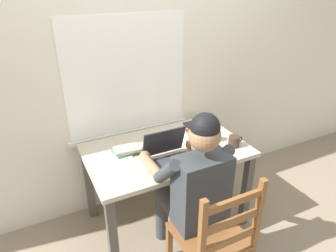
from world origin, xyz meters
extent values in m
plane|color=gray|center=(0.00, 0.00, 0.00)|extent=(8.00, 8.00, 0.00)
cube|color=silver|center=(0.00, 0.47, 1.30)|extent=(6.00, 0.04, 2.60)
cube|color=white|center=(-0.13, 0.44, 1.20)|extent=(1.03, 0.01, 0.96)
cube|color=beige|center=(-0.13, 0.44, 0.70)|extent=(1.09, 0.06, 0.04)
cube|color=#BCB29E|center=(0.00, 0.00, 0.70)|extent=(1.24, 0.77, 0.03)
cube|color=#4C4742|center=(-0.57, -0.34, 0.34)|extent=(0.06, 0.06, 0.68)
cube|color=#4C4742|center=(0.57, -0.34, 0.34)|extent=(0.06, 0.06, 0.68)
cube|color=#4C4742|center=(-0.57, 0.34, 0.34)|extent=(0.06, 0.06, 0.68)
cube|color=#4C4742|center=(0.57, 0.34, 0.34)|extent=(0.06, 0.06, 0.68)
cube|color=#33383D|center=(-0.03, -0.57, 0.71)|extent=(0.34, 0.20, 0.50)
sphere|color=#936B4C|center=(-0.03, -0.57, 1.11)|extent=(0.19, 0.19, 0.19)
sphere|color=black|center=(-0.03, -0.57, 1.16)|extent=(0.17, 0.17, 0.17)
cube|color=black|center=(-0.03, -0.48, 1.14)|extent=(0.13, 0.10, 0.01)
cylinder|color=#38383D|center=(-0.12, -0.37, 0.46)|extent=(0.13, 0.40, 0.13)
cylinder|color=#38383D|center=(0.06, -0.37, 0.46)|extent=(0.13, 0.40, 0.13)
cylinder|color=#38383D|center=(-0.12, -0.17, 0.23)|extent=(0.10, 0.10, 0.46)
cylinder|color=#38383D|center=(0.06, -0.17, 0.23)|extent=(0.10, 0.10, 0.46)
cylinder|color=#33383D|center=(-0.23, -0.48, 0.87)|extent=(0.10, 0.25, 0.25)
cylinder|color=#936B4C|center=(-0.23, -0.25, 0.77)|extent=(0.07, 0.28, 0.07)
sphere|color=#936B4C|center=(-0.22, -0.11, 0.77)|extent=(0.08, 0.08, 0.08)
cylinder|color=#33383D|center=(0.17, -0.48, 0.87)|extent=(0.10, 0.25, 0.25)
cylinder|color=#936B4C|center=(0.17, -0.25, 0.77)|extent=(0.07, 0.28, 0.07)
sphere|color=#936B4C|center=(0.16, -0.11, 0.77)|extent=(0.08, 0.08, 0.08)
cube|color=brown|center=(-0.03, -0.69, 0.45)|extent=(0.42, 0.42, 0.02)
cube|color=brown|center=(0.16, -0.50, 0.22)|extent=(0.04, 0.04, 0.44)
cube|color=brown|center=(-0.22, -0.50, 0.22)|extent=(0.04, 0.04, 0.44)
cube|color=brown|center=(0.16, -0.88, 0.70)|extent=(0.04, 0.04, 0.48)
cube|color=brown|center=(-0.22, -0.88, 0.70)|extent=(0.04, 0.04, 0.48)
cube|color=brown|center=(-0.03, -0.88, 0.58)|extent=(0.36, 0.02, 0.04)
cube|color=brown|center=(-0.03, -0.88, 0.72)|extent=(0.36, 0.02, 0.04)
cube|color=brown|center=(-0.03, -0.88, 0.86)|extent=(0.36, 0.02, 0.04)
cube|color=#232328|center=(-0.07, -0.24, 0.73)|extent=(0.33, 0.23, 0.02)
cube|color=#38383D|center=(-0.07, -0.24, 0.74)|extent=(0.29, 0.17, 0.00)
cube|color=#232328|center=(-0.07, -0.09, 0.84)|extent=(0.33, 0.07, 0.21)
cube|color=silver|center=(-0.07, -0.09, 0.84)|extent=(0.29, 0.06, 0.18)
ellipsoid|color=black|center=(0.22, -0.25, 0.74)|extent=(0.06, 0.10, 0.03)
cylinder|color=beige|center=(0.27, -0.01, 0.77)|extent=(0.08, 0.08, 0.10)
torus|color=beige|center=(0.32, -0.01, 0.78)|extent=(0.05, 0.01, 0.05)
cylinder|color=#2D384C|center=(0.40, -0.06, 0.76)|extent=(0.08, 0.08, 0.09)
torus|color=#2D384C|center=(0.45, -0.06, 0.77)|extent=(0.05, 0.01, 0.05)
cylinder|color=#38281E|center=(0.49, -0.21, 0.76)|extent=(0.09, 0.09, 0.09)
torus|color=#38281E|center=(0.55, -0.21, 0.77)|extent=(0.05, 0.01, 0.05)
cube|color=#38844C|center=(-0.31, 0.08, 0.73)|extent=(0.20, 0.15, 0.03)
cube|color=gray|center=(-0.30, 0.06, 0.76)|extent=(0.21, 0.14, 0.02)
cube|color=white|center=(-0.39, 0.05, 0.72)|extent=(0.27, 0.21, 0.01)
cube|color=white|center=(-0.48, 0.05, 0.72)|extent=(0.23, 0.20, 0.00)
cube|color=silver|center=(-0.33, -0.14, 0.72)|extent=(0.24, 0.18, 0.01)
cube|color=#C63D33|center=(0.34, 0.15, 0.72)|extent=(0.15, 0.12, 0.00)
camera|label=1|loc=(-0.90, -1.84, 1.92)|focal=32.33mm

